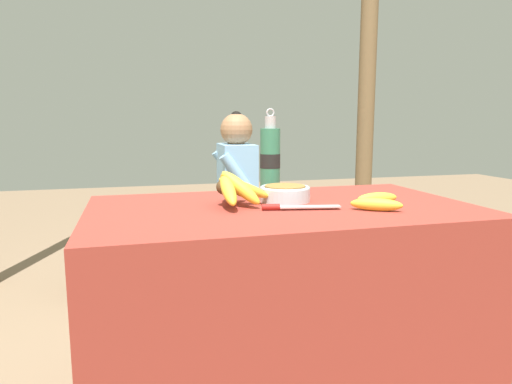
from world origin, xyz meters
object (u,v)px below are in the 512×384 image
serving_bowl (285,192)px  knife (290,207)px  water_bottle (270,159)px  support_post_far (367,86)px  seated_vendor (229,187)px  loose_banana_front (376,205)px  banana_bunch_ripe (234,187)px  loose_banana_side (377,198)px  wooden_bench (200,232)px  banana_bunch_green (140,214)px

serving_bowl → knife: (-0.04, -0.15, -0.02)m
water_bottle → support_post_far: size_ratio=0.12×
knife → seated_vendor: 1.43m
serving_bowl → loose_banana_front: bearing=-47.5°
banana_bunch_ripe → loose_banana_side: size_ratio=1.94×
loose_banana_front → wooden_bench: 1.63m
banana_bunch_ripe → knife: banana_bunch_ripe is taller
loose_banana_front → serving_bowl: bearing=132.5°
banana_bunch_ripe → seated_vendor: size_ratio=0.26×
water_bottle → support_post_far: bearing=51.1°
serving_bowl → wooden_bench: bearing=94.9°
banana_bunch_ripe → banana_bunch_green: bearing=102.0°
water_bottle → seated_vendor: size_ratio=0.29×
serving_bowl → water_bottle: bearing=88.8°
loose_banana_front → banana_bunch_green: bearing=114.2°
loose_banana_side → banana_bunch_green: (-0.75, 1.43, -0.30)m
knife → support_post_far: size_ratio=0.09×
serving_bowl → knife: bearing=-102.9°
seated_vendor → loose_banana_side: bearing=100.5°
knife → seated_vendor: bearing=96.1°
banana_bunch_green → loose_banana_side: bearing=-62.4°
loose_banana_side → banana_bunch_green: 1.65m
water_bottle → serving_bowl: bearing=-91.2°
loose_banana_side → banana_bunch_green: loose_banana_side is taller
knife → wooden_bench: size_ratio=0.17×
loose_banana_side → wooden_bench: bearing=105.1°
water_bottle → seated_vendor: 1.11m
loose_banana_front → banana_bunch_green: 1.71m
loose_banana_side → knife: (-0.31, -0.02, -0.01)m
knife → banana_bunch_green: size_ratio=0.92×
banana_bunch_ripe → support_post_far: 2.27m
loose_banana_side → serving_bowl: bearing=153.9°
wooden_bench → banana_bunch_green: 0.39m
loose_banana_front → knife: bearing=162.1°
water_bottle → loose_banana_front: size_ratio=2.07×
knife → banana_bunch_green: bearing=117.2°
serving_bowl → seated_vendor: bearing=86.8°
water_bottle → loose_banana_front: bearing=-63.6°
loose_banana_front → knife: loose_banana_front is taller
water_bottle → knife: 0.37m
knife → support_post_far: 2.28m
serving_bowl → seated_vendor: 1.28m
wooden_bench → support_post_far: size_ratio=0.55×
serving_bowl → banana_bunch_green: bearing=110.1°
banana_bunch_green → support_post_far: support_post_far is taller
serving_bowl → support_post_far: size_ratio=0.07×
banana_bunch_ripe → banana_bunch_green: (-0.29, 1.34, -0.35)m
banana_bunch_ripe → loose_banana_side: 0.48m
wooden_bench → serving_bowl: bearing=-85.1°
water_bottle → support_post_far: support_post_far is taller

